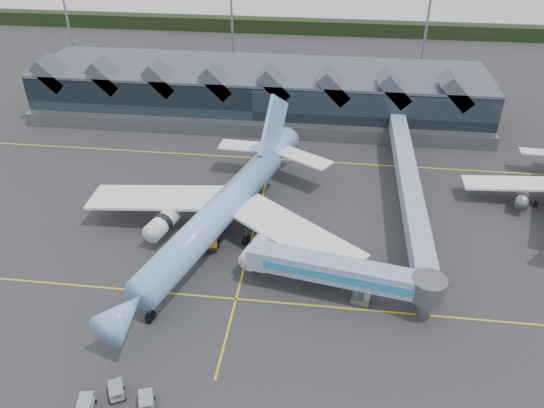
# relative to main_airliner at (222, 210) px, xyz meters

# --- Properties ---
(ground) EXTENTS (260.00, 260.00, 0.00)m
(ground) POSITION_rel_main_airliner_xyz_m (3.97, -4.25, -4.51)
(ground) COLOR #2A2A2D
(ground) RESTS_ON ground
(taxi_stripes) EXTENTS (120.00, 60.00, 0.01)m
(taxi_stripes) POSITION_rel_main_airliner_xyz_m (3.97, 5.75, -4.51)
(taxi_stripes) COLOR gold
(taxi_stripes) RESTS_ON ground
(tree_line_far) EXTENTS (260.00, 4.00, 4.00)m
(tree_line_far) POSITION_rel_main_airliner_xyz_m (3.97, 105.75, -2.51)
(tree_line_far) COLOR black
(tree_line_far) RESTS_ON ground
(terminal) EXTENTS (90.00, 22.25, 12.52)m
(terminal) POSITION_rel_main_airliner_xyz_m (-1.09, 43.10, 0.37)
(terminal) COLOR black
(terminal) RESTS_ON ground
(light_masts) EXTENTS (132.40, 42.56, 22.45)m
(light_masts) POSITION_rel_main_airliner_xyz_m (24.97, 58.55, 7.98)
(light_masts) COLOR gray
(light_masts) RESTS_ON ground
(main_airliner) EXTENTS (39.77, 46.78, 15.35)m
(main_airliner) POSITION_rel_main_airliner_xyz_m (0.00, 0.00, 0.00)
(main_airliner) COLOR #77A3F1
(main_airliner) RESTS_ON ground
(jet_bridge) EXTENTS (23.03, 7.16, 5.47)m
(jet_bridge) POSITION_rel_main_airliner_xyz_m (17.87, -10.71, -0.67)
(jet_bridge) COLOR #799ACA
(jet_bridge) RESTS_ON ground
(fuel_truck) EXTENTS (4.75, 11.11, 3.70)m
(fuel_truck) POSITION_rel_main_airliner_xyz_m (-2.41, 0.93, -2.44)
(fuel_truck) COLOR black
(fuel_truck) RESTS_ON ground
(baggage_carts) EXTENTS (7.43, 4.20, 1.44)m
(baggage_carts) POSITION_rel_main_airliner_xyz_m (-4.80, -28.14, -3.70)
(baggage_carts) COLOR #999EA2
(baggage_carts) RESTS_ON ground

